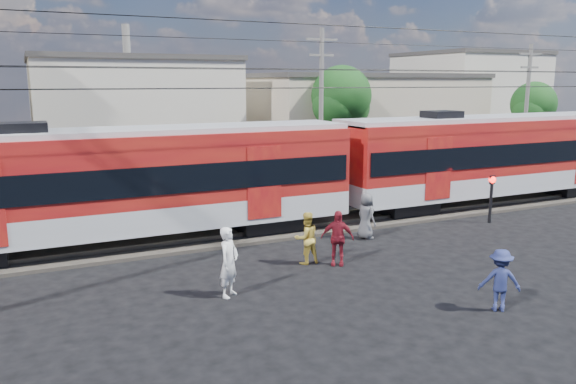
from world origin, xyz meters
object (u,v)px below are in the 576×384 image
object	(u,v)px
pedestrian_c	(500,280)
crossing_signal	(492,190)
commuter_train	(135,179)
pedestrian_a	(229,262)
car_silver	(566,160)

from	to	relation	value
pedestrian_c	crossing_signal	xyz separation A→B (m)	(6.52, 6.92, 0.57)
commuter_train	pedestrian_c	distance (m)	12.26
commuter_train	crossing_signal	xyz separation A→B (m)	(13.78, -2.82, -1.02)
commuter_train	pedestrian_a	distance (m)	6.23
pedestrian_c	car_silver	xyz separation A→B (m)	(21.52, 15.44, -0.12)
pedestrian_a	crossing_signal	bearing A→B (deg)	-27.50
pedestrian_a	car_silver	world-z (taller)	pedestrian_a
pedestrian_c	car_silver	bearing A→B (deg)	-112.29
pedestrian_c	car_silver	world-z (taller)	pedestrian_c
pedestrian_c	crossing_signal	world-z (taller)	crossing_signal
commuter_train	crossing_signal	bearing A→B (deg)	-11.56
car_silver	crossing_signal	distance (m)	17.27
commuter_train	car_silver	distance (m)	29.40
commuter_train	car_silver	bearing A→B (deg)	11.20
commuter_train	car_silver	xyz separation A→B (m)	(28.79, 5.70, -1.71)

